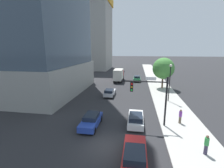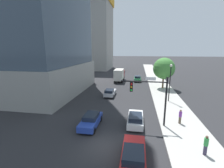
% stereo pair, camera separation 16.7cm
% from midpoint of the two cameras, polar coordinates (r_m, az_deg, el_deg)
% --- Properties ---
extents(ground_plane, '(400.00, 400.00, 0.00)m').
position_cam_midpoint_polar(ground_plane, '(15.20, -2.26, -21.84)').
color(ground_plane, '#28282B').
extents(sidewalk, '(4.91, 120.00, 0.15)m').
position_cam_midpoint_polar(sidewalk, '(33.79, 17.78, -2.69)').
color(sidewalk, '#B2AFA8').
rests_on(sidewalk, ground).
extents(construction_building, '(16.51, 16.74, 38.37)m').
position_cam_midpoint_polar(construction_building, '(71.37, -7.56, 18.72)').
color(construction_building, '#9E9B93').
rests_on(construction_building, ground).
extents(traffic_light_pole, '(5.06, 0.48, 5.56)m').
position_cam_midpoint_polar(traffic_light_pole, '(17.70, 13.53, -3.00)').
color(traffic_light_pole, black).
rests_on(traffic_light_pole, sidewalk).
extents(street_lamp, '(0.44, 0.44, 6.13)m').
position_cam_midpoint_polar(street_lamp, '(26.98, 20.22, 2.25)').
color(street_lamp, black).
rests_on(street_lamp, sidewalk).
extents(street_tree, '(4.65, 4.65, 6.71)m').
position_cam_midpoint_polar(street_tree, '(36.05, 18.12, 5.43)').
color(street_tree, brown).
rests_on(street_tree, sidewalk).
extents(car_blue, '(1.74, 4.30, 1.43)m').
position_cam_midpoint_polar(car_blue, '(18.27, -7.86, -13.02)').
color(car_blue, '#233D9E').
rests_on(car_blue, ground).
extents(car_green, '(1.84, 4.52, 1.54)m').
position_cam_midpoint_polar(car_green, '(43.56, 8.98, 2.02)').
color(car_green, '#1E6638').
rests_on(car_green, ground).
extents(car_silver, '(1.75, 4.09, 1.40)m').
position_cam_midpoint_polar(car_silver, '(29.28, -1.00, -3.07)').
color(car_silver, '#B7B7BC').
rests_on(car_silver, ground).
extents(car_white, '(1.74, 4.36, 1.45)m').
position_cam_midpoint_polar(car_white, '(18.68, 8.40, -12.49)').
color(car_white, silver).
rests_on(car_white, ground).
extents(car_red, '(1.81, 4.42, 1.51)m').
position_cam_midpoint_polar(car_red, '(13.17, 7.88, -24.04)').
color(car_red, red).
rests_on(car_red, ground).
extents(box_truck, '(2.25, 6.99, 3.39)m').
position_cam_midpoint_polar(box_truck, '(42.77, 2.35, 3.48)').
color(box_truck, '#B21E1E').
rests_on(box_truck, ground).
extents(pedestrian_purple_shirt, '(0.34, 0.34, 1.67)m').
position_cam_midpoint_polar(pedestrian_purple_shirt, '(20.08, 23.44, -10.75)').
color(pedestrian_purple_shirt, brown).
rests_on(pedestrian_purple_shirt, sidewalk).
extents(pedestrian_green_shirt, '(0.34, 0.34, 1.70)m').
position_cam_midpoint_polar(pedestrian_green_shirt, '(15.56, 30.92, -18.47)').
color(pedestrian_green_shirt, '#38334C').
rests_on(pedestrian_green_shirt, sidewalk).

